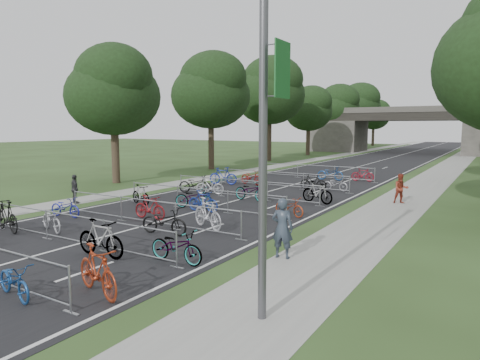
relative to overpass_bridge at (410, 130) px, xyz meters
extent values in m
cube|color=black|center=(0.00, -15.00, -3.53)|extent=(11.00, 140.00, 0.01)
cube|color=gray|center=(8.00, -15.00, -3.53)|extent=(3.00, 140.00, 0.01)
cube|color=gray|center=(-7.50, -15.00, -3.53)|extent=(2.00, 140.00, 0.01)
cube|color=silver|center=(0.00, -15.00, -3.53)|extent=(0.12, 140.00, 0.00)
cube|color=#403D39|center=(-11.50, 0.00, -1.03)|extent=(8.00, 8.00, 5.00)
cube|color=black|center=(0.00, 0.00, 2.07)|extent=(30.00, 8.00, 1.20)
cube|color=#403D39|center=(0.00, -3.80, 3.07)|extent=(30.00, 0.40, 0.90)
cube|color=#403D39|center=(0.00, 3.80, 3.07)|extent=(30.00, 0.40, 0.90)
cylinder|color=#4C4C51|center=(8.30, -63.00, 0.47)|extent=(0.18, 0.18, 8.00)
cube|color=#1A5B26|center=(8.72, -63.00, 1.67)|extent=(0.03, 0.65, 1.10)
cylinder|color=#33261C|center=(-11.50, -49.00, -1.43)|extent=(0.56, 0.56, 4.20)
ellipsoid|color=black|center=(-11.50, -49.00, 2.68)|extent=(6.72, 6.72, 5.51)
sphere|color=black|center=(-10.90, -49.50, 4.03)|extent=(5.38, 5.38, 5.38)
sphere|color=black|center=(-12.00, -48.50, 1.84)|extent=(4.37, 4.37, 4.37)
cylinder|color=#33261C|center=(-11.50, -37.00, -1.17)|extent=(0.56, 0.56, 4.72)
ellipsoid|color=black|center=(-11.50, -37.00, 3.46)|extent=(7.56, 7.56, 6.20)
sphere|color=black|center=(-10.90, -37.50, 4.97)|extent=(6.05, 6.05, 6.05)
sphere|color=black|center=(-12.00, -36.50, 2.51)|extent=(4.91, 4.91, 4.91)
cylinder|color=#33261C|center=(-11.50, -25.00, -0.91)|extent=(0.56, 0.56, 5.25)
ellipsoid|color=black|center=(-11.50, -25.00, 4.24)|extent=(8.40, 8.40, 6.89)
sphere|color=black|center=(-10.90, -25.50, 5.92)|extent=(6.72, 6.72, 6.72)
sphere|color=black|center=(-12.00, -24.50, 3.19)|extent=(5.46, 5.46, 5.46)
cylinder|color=#33261C|center=(-11.50, -13.00, -1.43)|extent=(0.56, 0.56, 4.20)
ellipsoid|color=black|center=(-11.50, -13.00, 2.68)|extent=(6.72, 6.72, 5.51)
sphere|color=black|center=(-10.90, -13.50, 4.03)|extent=(5.38, 5.38, 5.38)
sphere|color=black|center=(-12.00, -12.50, 1.84)|extent=(4.37, 4.37, 4.37)
cylinder|color=#33261C|center=(-11.50, -1.00, -1.17)|extent=(0.56, 0.56, 4.72)
ellipsoid|color=black|center=(-11.50, -1.00, 3.46)|extent=(7.56, 7.56, 6.20)
sphere|color=black|center=(-10.90, -1.50, 4.97)|extent=(6.05, 6.05, 6.05)
sphere|color=black|center=(-12.00, -0.50, 2.51)|extent=(4.91, 4.91, 4.91)
cylinder|color=#33261C|center=(-11.50, 11.00, -0.91)|extent=(0.56, 0.56, 5.25)
ellipsoid|color=black|center=(-11.50, 11.00, 4.24)|extent=(8.40, 8.40, 6.89)
sphere|color=black|center=(-10.90, 10.50, 5.92)|extent=(6.72, 6.72, 6.72)
sphere|color=black|center=(-12.00, 11.50, 3.19)|extent=(5.46, 5.46, 5.46)
cylinder|color=#33261C|center=(-11.50, 23.00, -1.43)|extent=(0.56, 0.56, 4.20)
ellipsoid|color=black|center=(-11.50, 23.00, 2.68)|extent=(6.72, 6.72, 5.51)
sphere|color=black|center=(-10.90, 22.50, 4.03)|extent=(5.38, 5.38, 5.38)
sphere|color=black|center=(-12.00, 23.50, 1.84)|extent=(4.37, 4.37, 4.37)
cylinder|color=gray|center=(4.60, -65.00, -2.98)|extent=(0.05, 0.05, 1.10)
cube|color=gray|center=(4.60, -65.00, -3.52)|extent=(0.50, 0.08, 0.03)
cylinder|color=gray|center=(0.00, -61.40, -2.48)|extent=(9.20, 0.04, 0.04)
cylinder|color=gray|center=(0.00, -61.40, -3.35)|extent=(9.20, 0.04, 0.04)
cylinder|color=gray|center=(-4.60, -61.40, -2.98)|extent=(0.05, 0.05, 1.10)
cube|color=gray|center=(-4.60, -61.40, -3.52)|extent=(0.50, 0.08, 0.03)
cylinder|color=gray|center=(-1.53, -61.40, -2.98)|extent=(0.05, 0.05, 1.10)
cube|color=gray|center=(-1.53, -61.40, -3.52)|extent=(0.50, 0.08, 0.03)
cylinder|color=gray|center=(1.53, -61.40, -2.98)|extent=(0.05, 0.05, 1.10)
cube|color=gray|center=(1.53, -61.40, -3.52)|extent=(0.50, 0.08, 0.03)
cylinder|color=gray|center=(4.60, -61.40, -2.98)|extent=(0.05, 0.05, 1.10)
cube|color=gray|center=(4.60, -61.40, -3.52)|extent=(0.50, 0.08, 0.03)
cylinder|color=gray|center=(0.00, -57.80, -2.48)|extent=(9.20, 0.04, 0.04)
cylinder|color=gray|center=(0.00, -57.80, -3.35)|extent=(9.20, 0.04, 0.04)
cylinder|color=gray|center=(-4.60, -57.80, -2.98)|extent=(0.05, 0.05, 1.10)
cube|color=gray|center=(-4.60, -57.80, -3.52)|extent=(0.50, 0.08, 0.03)
cylinder|color=gray|center=(-1.53, -57.80, -2.98)|extent=(0.05, 0.05, 1.10)
cube|color=gray|center=(-1.53, -57.80, -3.52)|extent=(0.50, 0.08, 0.03)
cylinder|color=gray|center=(1.53, -57.80, -2.98)|extent=(0.05, 0.05, 1.10)
cube|color=gray|center=(1.53, -57.80, -3.52)|extent=(0.50, 0.08, 0.03)
cylinder|color=gray|center=(4.60, -57.80, -2.98)|extent=(0.05, 0.05, 1.10)
cube|color=gray|center=(4.60, -57.80, -3.52)|extent=(0.50, 0.08, 0.03)
cylinder|color=gray|center=(0.00, -54.00, -2.48)|extent=(9.20, 0.04, 0.04)
cylinder|color=gray|center=(0.00, -54.00, -3.35)|extent=(9.20, 0.04, 0.04)
cylinder|color=gray|center=(-4.60, -54.00, -2.98)|extent=(0.05, 0.05, 1.10)
cube|color=gray|center=(-4.60, -54.00, -3.52)|extent=(0.50, 0.08, 0.03)
cylinder|color=gray|center=(-1.53, -54.00, -2.98)|extent=(0.05, 0.05, 1.10)
cube|color=gray|center=(-1.53, -54.00, -3.52)|extent=(0.50, 0.08, 0.03)
cylinder|color=gray|center=(1.53, -54.00, -2.98)|extent=(0.05, 0.05, 1.10)
cube|color=gray|center=(1.53, -54.00, -3.52)|extent=(0.50, 0.08, 0.03)
cylinder|color=gray|center=(4.60, -54.00, -2.98)|extent=(0.05, 0.05, 1.10)
cube|color=gray|center=(4.60, -54.00, -3.52)|extent=(0.50, 0.08, 0.03)
cylinder|color=gray|center=(0.00, -50.00, -2.48)|extent=(9.20, 0.04, 0.04)
cylinder|color=gray|center=(0.00, -50.00, -3.35)|extent=(9.20, 0.04, 0.04)
cylinder|color=gray|center=(-4.60, -50.00, -2.98)|extent=(0.05, 0.05, 1.10)
cube|color=gray|center=(-4.60, -50.00, -3.52)|extent=(0.50, 0.08, 0.03)
cylinder|color=gray|center=(-1.53, -50.00, -2.98)|extent=(0.05, 0.05, 1.10)
cube|color=gray|center=(-1.53, -50.00, -3.52)|extent=(0.50, 0.08, 0.03)
cylinder|color=gray|center=(1.53, -50.00, -2.98)|extent=(0.05, 0.05, 1.10)
cube|color=gray|center=(1.53, -50.00, -3.52)|extent=(0.50, 0.08, 0.03)
cylinder|color=gray|center=(4.60, -50.00, -2.98)|extent=(0.05, 0.05, 1.10)
cube|color=gray|center=(4.60, -50.00, -3.52)|extent=(0.50, 0.08, 0.03)
cylinder|color=gray|center=(0.00, -45.00, -2.48)|extent=(9.20, 0.04, 0.04)
cylinder|color=gray|center=(0.00, -45.00, -3.35)|extent=(9.20, 0.04, 0.04)
cylinder|color=gray|center=(-4.60, -45.00, -2.98)|extent=(0.05, 0.05, 1.10)
cube|color=gray|center=(-4.60, -45.00, -3.52)|extent=(0.50, 0.08, 0.03)
cylinder|color=gray|center=(-1.53, -45.00, -2.98)|extent=(0.05, 0.05, 1.10)
cube|color=gray|center=(-1.53, -45.00, -3.52)|extent=(0.50, 0.08, 0.03)
cylinder|color=gray|center=(1.53, -45.00, -2.98)|extent=(0.05, 0.05, 1.10)
cube|color=gray|center=(1.53, -45.00, -3.52)|extent=(0.50, 0.08, 0.03)
cylinder|color=gray|center=(4.60, -45.00, -2.98)|extent=(0.05, 0.05, 1.10)
cube|color=gray|center=(4.60, -45.00, -3.52)|extent=(0.50, 0.08, 0.03)
cylinder|color=gray|center=(0.00, -39.00, -2.48)|extent=(9.20, 0.04, 0.04)
cylinder|color=gray|center=(0.00, -39.00, -3.35)|extent=(9.20, 0.04, 0.04)
cylinder|color=gray|center=(-4.60, -39.00, -2.98)|extent=(0.05, 0.05, 1.10)
cube|color=gray|center=(-4.60, -39.00, -3.52)|extent=(0.50, 0.08, 0.03)
cylinder|color=gray|center=(-1.53, -39.00, -2.98)|extent=(0.05, 0.05, 1.10)
cube|color=gray|center=(-1.53, -39.00, -3.52)|extent=(0.50, 0.08, 0.03)
cylinder|color=gray|center=(1.53, -39.00, -2.98)|extent=(0.05, 0.05, 1.10)
cube|color=gray|center=(1.53, -39.00, -3.52)|extent=(0.50, 0.08, 0.03)
cylinder|color=gray|center=(4.60, -39.00, -2.98)|extent=(0.05, 0.05, 1.10)
cube|color=gray|center=(4.60, -39.00, -3.52)|extent=(0.50, 0.08, 0.03)
imported|color=navy|center=(2.75, -65.16, -3.09)|extent=(1.76, 0.88, 0.88)
imported|color=maroon|center=(4.30, -63.99, -2.92)|extent=(2.13, 1.14, 1.23)
imported|color=black|center=(-3.84, -61.54, -2.91)|extent=(2.14, 0.95, 1.24)
imported|color=#9FA0A6|center=(-2.40, -60.59, -3.06)|extent=(1.92, 1.10, 0.95)
imported|color=gray|center=(1.89, -61.85, -2.93)|extent=(2.00, 0.59, 1.20)
imported|color=gray|center=(4.30, -61.05, -3.02)|extent=(1.96, 0.71, 1.02)
imported|color=#1A1D93|center=(-4.30, -58.58, -3.08)|extent=(1.78, 0.78, 0.91)
imported|color=maroon|center=(-0.66, -56.95, -3.00)|extent=(1.79, 0.53, 1.07)
imported|color=black|center=(1.70, -58.66, -3.01)|extent=(2.05, 0.94, 1.04)
imported|color=#B9B9C2|center=(2.57, -57.06, -2.91)|extent=(2.13, 1.38, 1.25)
imported|color=gray|center=(-3.66, -54.47, -3.02)|extent=(1.78, 0.94, 1.03)
imported|color=gray|center=(-0.55, -53.90, -3.00)|extent=(2.15, 1.18, 1.07)
imported|color=navy|center=(0.32, -54.33, -3.02)|extent=(1.72, 0.52, 1.03)
imported|color=#993116|center=(4.30, -53.07, -3.09)|extent=(1.78, 1.05, 0.88)
imported|color=black|center=(-3.54, -49.91, -2.97)|extent=(2.27, 1.27, 1.13)
imported|color=#B7B8C0|center=(-2.51, -49.80, -3.00)|extent=(1.83, 0.98, 1.06)
imported|color=gray|center=(0.76, -50.54, -2.98)|extent=(2.21, 1.07, 1.11)
imported|color=gray|center=(4.17, -49.28, -2.95)|extent=(2.03, 1.04, 1.17)
imported|color=navy|center=(-4.30, -45.69, -2.92)|extent=(2.13, 1.05, 1.23)
imported|color=maroon|center=(-2.56, -44.70, -3.00)|extent=(2.14, 1.26, 1.06)
imported|color=black|center=(2.16, -44.86, -3.01)|extent=(1.79, 0.63, 1.06)
imported|color=#A1A0A8|center=(3.48, -44.35, -3.10)|extent=(1.72, 0.75, 0.88)
imported|color=navy|center=(1.31, -39.26, -3.00)|extent=(2.05, 0.73, 1.08)
imported|color=maroon|center=(3.63, -38.67, -3.02)|extent=(1.71, 0.53, 1.02)
imported|color=#2D3643|center=(6.80, -58.94, -2.58)|extent=(0.75, 0.54, 1.90)
imported|color=maroon|center=(7.99, -46.96, -2.74)|extent=(0.96, 0.87, 1.59)
imported|color=#2A2A2D|center=(-6.80, -56.14, -2.75)|extent=(0.99, 0.69, 1.56)
camera|label=1|loc=(12.48, -70.70, 0.56)|focal=32.00mm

